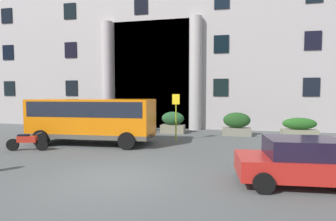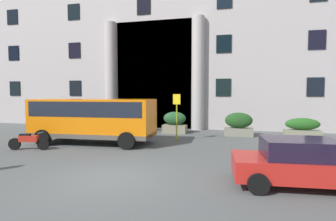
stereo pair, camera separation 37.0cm
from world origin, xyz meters
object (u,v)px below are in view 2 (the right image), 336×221
(hedge_planter_entrance_right, at_px, (239,125))
(hedge_planter_west, at_px, (175,123))
(hedge_planter_far_west, at_px, (135,122))
(parked_sedan_far, at_px, (299,163))
(hedge_planter_entrance_left, at_px, (85,120))
(hedge_planter_east, at_px, (302,128))
(orange_minibus, at_px, (94,117))
(bus_stop_sign, at_px, (177,112))
(motorcycle_near_kerb, at_px, (28,141))

(hedge_planter_entrance_right, distance_m, hedge_planter_west, 4.47)
(hedge_planter_far_west, height_order, parked_sedan_far, parked_sedan_far)
(hedge_planter_entrance_right, distance_m, hedge_planter_far_west, 7.60)
(hedge_planter_entrance_right, height_order, hedge_planter_entrance_left, hedge_planter_entrance_left)
(hedge_planter_west, bearing_deg, hedge_planter_east, 0.03)
(hedge_planter_entrance_right, relative_size, parked_sedan_far, 0.47)
(orange_minibus, bearing_deg, hedge_planter_entrance_right, 27.84)
(bus_stop_sign, relative_size, hedge_planter_east, 1.28)
(bus_stop_sign, height_order, parked_sedan_far, bus_stop_sign)
(hedge_planter_entrance_left, xyz_separation_m, hedge_planter_far_west, (3.97, 0.44, -0.09))
(orange_minibus, height_order, hedge_planter_east, orange_minibus)
(bus_stop_sign, height_order, hedge_planter_entrance_right, bus_stop_sign)
(bus_stop_sign, relative_size, hedge_planter_west, 1.66)
(hedge_planter_east, relative_size, hedge_planter_west, 1.29)
(hedge_planter_entrance_right, bearing_deg, parked_sedan_far, -80.68)
(hedge_planter_east, bearing_deg, motorcycle_near_kerb, -152.92)
(hedge_planter_east, relative_size, hedge_planter_far_west, 1.08)
(hedge_planter_entrance_right, distance_m, parked_sedan_far, 9.78)
(bus_stop_sign, height_order, hedge_planter_entrance_left, bus_stop_sign)
(orange_minibus, bearing_deg, parked_sedan_far, -29.47)
(orange_minibus, xyz_separation_m, hedge_planter_entrance_right, (8.09, 4.82, -0.77))
(parked_sedan_far, bearing_deg, hedge_planter_entrance_right, 94.80)
(hedge_planter_entrance_left, height_order, motorcycle_near_kerb, hedge_planter_entrance_left)
(hedge_planter_far_west, distance_m, parked_sedan_far, 13.65)
(hedge_planter_west, distance_m, motorcycle_near_kerb, 9.51)
(hedge_planter_entrance_left, height_order, hedge_planter_west, hedge_planter_entrance_left)
(hedge_planter_entrance_left, distance_m, motorcycle_near_kerb, 7.29)
(hedge_planter_entrance_left, bearing_deg, motorcycle_near_kerb, -81.35)
(bus_stop_sign, height_order, motorcycle_near_kerb, bus_stop_sign)
(motorcycle_near_kerb, bearing_deg, hedge_planter_east, 13.71)
(motorcycle_near_kerb, bearing_deg, hedge_planter_far_west, 56.02)
(orange_minibus, bearing_deg, hedge_planter_entrance_left, 122.59)
(hedge_planter_east, bearing_deg, hedge_planter_far_west, 178.76)
(orange_minibus, xyz_separation_m, motorcycle_near_kerb, (-2.36, -2.36, -1.07))
(orange_minibus, xyz_separation_m, hedge_planter_far_west, (0.51, 5.28, -0.84))
(bus_stop_sign, xyz_separation_m, motorcycle_near_kerb, (-6.82, -4.18, -1.27))
(bus_stop_sign, distance_m, hedge_planter_east, 8.35)
(hedge_planter_west, height_order, motorcycle_near_kerb, hedge_planter_west)
(hedge_planter_entrance_right, xyz_separation_m, hedge_planter_entrance_left, (-11.55, 0.02, 0.02))
(bus_stop_sign, bearing_deg, hedge_planter_entrance_left, 159.10)
(hedge_planter_entrance_right, relative_size, hedge_planter_entrance_left, 0.90)
(hedge_planter_east, relative_size, motorcycle_near_kerb, 1.08)
(hedge_planter_west, height_order, parked_sedan_far, hedge_planter_west)
(orange_minibus, distance_m, bus_stop_sign, 4.82)
(bus_stop_sign, distance_m, hedge_planter_west, 3.45)
(hedge_planter_entrance_left, height_order, hedge_planter_far_west, hedge_planter_entrance_left)
(hedge_planter_entrance_left, distance_m, hedge_planter_far_west, 3.99)
(orange_minibus, bearing_deg, bus_stop_sign, 19.26)
(bus_stop_sign, height_order, hedge_planter_far_west, bus_stop_sign)
(hedge_planter_far_west, bearing_deg, hedge_planter_entrance_left, -173.68)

